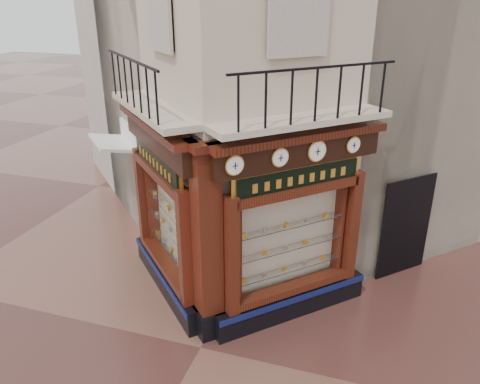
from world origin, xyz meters
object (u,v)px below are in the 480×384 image
at_px(clock_b, 280,157).
at_px(awning, 123,233).
at_px(corner_pilaster, 207,247).
at_px(signboard_left, 157,162).
at_px(signboard_right, 299,178).
at_px(clock_a, 234,165).
at_px(clock_c, 317,151).
at_px(clock_d, 353,145).

bearing_deg(clock_b, awning, 107.91).
xyz_separation_m(corner_pilaster, signboard_left, (-1.46, 1.01, 1.15)).
xyz_separation_m(corner_pilaster, clock_b, (1.18, 0.58, 1.67)).
distance_m(clock_b, signboard_right, 0.73).
bearing_deg(signboard_left, corner_pilaster, -169.75).
height_order(clock_a, awning, clock_a).
relative_size(corner_pilaster, clock_c, 9.70).
bearing_deg(clock_c, signboard_right, 158.44).
bearing_deg(clock_d, awning, 122.00).
relative_size(clock_c, signboard_left, 0.21).
relative_size(awning, signboard_right, 0.79).
bearing_deg(corner_pilaster, clock_b, -18.97).
height_order(clock_a, signboard_left, clock_a).
xyz_separation_m(clock_c, signboard_right, (-0.28, -0.12, -0.52)).
xyz_separation_m(clock_c, awning, (-5.60, 2.02, -3.62)).
bearing_deg(signboard_right, awning, 113.07).
bearing_deg(clock_b, clock_c, 0.00).
xyz_separation_m(clock_b, signboard_right, (0.28, 0.44, -0.52)).
relative_size(corner_pilaster, clock_a, 11.02).
distance_m(clock_b, awning, 6.72).
bearing_deg(clock_b, clock_d, 0.00).
distance_m(clock_a, awning, 6.55).
height_order(corner_pilaster, clock_a, corner_pilaster).
height_order(corner_pilaster, clock_b, corner_pilaster).
height_order(corner_pilaster, signboard_right, corner_pilaster).
distance_m(clock_d, awning, 7.32).
bearing_deg(clock_b, signboard_right, 12.29).
bearing_deg(clock_a, signboard_right, 4.52).
relative_size(clock_b, awning, 0.22).
distance_m(clock_d, signboard_left, 3.89).
bearing_deg(signboard_left, awning, 3.27).
bearing_deg(clock_d, signboard_left, 145.66).
bearing_deg(signboard_right, clock_b, -167.71).
distance_m(signboard_left, signboard_right, 2.92).
height_order(clock_d, signboard_right, clock_d).
relative_size(clock_a, signboard_left, 0.18).
relative_size(signboard_left, signboard_right, 0.98).
xyz_separation_m(clock_b, awning, (-5.05, 2.58, -3.62)).
bearing_deg(corner_pilaster, clock_d, -8.46).
relative_size(clock_c, awning, 0.26).
bearing_deg(awning, clock_c, -154.87).
height_order(clock_b, clock_d, clock_b).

